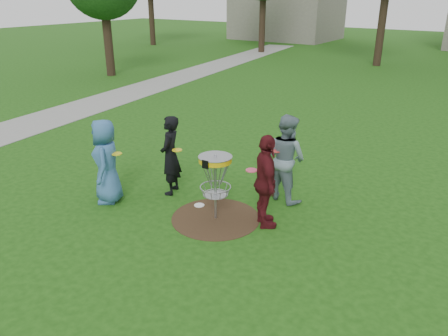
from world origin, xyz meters
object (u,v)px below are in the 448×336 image
Objects in this scene: player_grey at (286,158)px; disc_golf_basket at (215,172)px; player_black at (170,155)px; player_maroon at (266,182)px; player_blue at (106,161)px.

player_grey reaches higher than disc_golf_basket.
player_black is 0.94× the size of player_grey.
player_grey is 1.39× the size of disc_golf_basket.
player_maroon is at bearing 116.89° from player_grey.
player_black is 0.97× the size of player_maroon.
player_grey is (3.12, 2.24, 0.04)m from player_blue.
disc_golf_basket is at bearing 82.71° from player_grey.
player_black is 1.61m from disc_golf_basket.
player_grey reaches higher than player_black.
disc_golf_basket is (-0.95, -0.31, 0.09)m from player_maroon.
player_black is 2.54m from player_grey.
player_blue reaches higher than disc_golf_basket.
player_black reaches higher than disc_golf_basket.
player_blue is at bearing -59.13° from player_black.
player_black is at bearing 45.21° from player_maroon.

